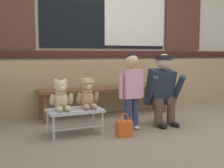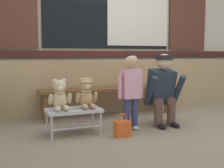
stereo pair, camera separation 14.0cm
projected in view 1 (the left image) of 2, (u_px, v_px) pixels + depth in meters
name	position (u px, v px, depth m)	size (l,w,h in m)	color
ground_plane	(164.00, 129.00, 3.66)	(60.00, 60.00, 0.00)	#84725B
brick_low_wall	(116.00, 85.00, 4.91)	(6.93, 0.25, 0.85)	tan
shop_facade	(104.00, 3.00, 5.23)	(7.07, 0.26, 3.73)	beige
wooden_bench_long	(107.00, 92.00, 4.44)	(2.10, 0.40, 0.44)	brown
small_display_bench	(75.00, 112.00, 3.42)	(0.64, 0.36, 0.30)	#BCBCC1
teddy_bear_plain	(61.00, 96.00, 3.33)	(0.28, 0.26, 0.36)	#CCB289
teddy_bear_with_hat	(87.00, 94.00, 3.46)	(0.28, 0.27, 0.36)	tan
child_standing	(132.00, 83.00, 3.60)	(0.35, 0.18, 0.96)	navy
adult_crouching	(162.00, 89.00, 3.86)	(0.50, 0.49, 0.95)	brown
handbag_on_ground	(124.00, 128.00, 3.33)	(0.18, 0.11, 0.27)	#DB561E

